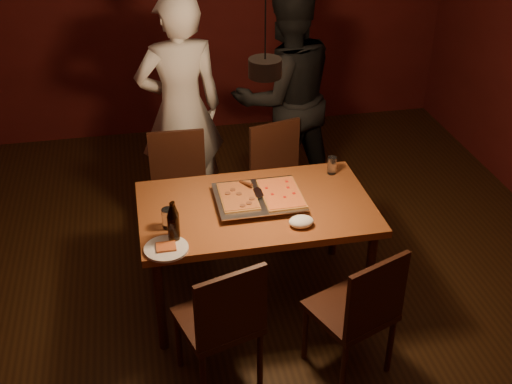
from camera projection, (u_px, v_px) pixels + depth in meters
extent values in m
plane|color=#321F0D|center=(263.00, 315.00, 4.33)|extent=(6.00, 6.00, 0.00)
cube|color=#995026|center=(256.00, 209.00, 4.13)|extent=(1.50, 0.90, 0.05)
cylinder|color=#38190F|center=(160.00, 304.00, 3.90)|extent=(0.06, 0.06, 0.70)
cylinder|color=#38190F|center=(369.00, 277.00, 4.13)|extent=(0.06, 0.06, 0.70)
cylinder|color=#38190F|center=(153.00, 236.00, 4.52)|extent=(0.06, 0.06, 0.70)
cylinder|color=#38190F|center=(335.00, 215.00, 4.75)|extent=(0.06, 0.06, 0.70)
cube|color=#38190F|center=(181.00, 198.00, 4.79)|extent=(0.44, 0.44, 0.04)
cube|color=#38190F|center=(177.00, 158.00, 4.83)|extent=(0.42, 0.05, 0.45)
cube|color=#38190F|center=(285.00, 187.00, 4.93)|extent=(0.51, 0.51, 0.04)
cube|color=#38190F|center=(275.00, 149.00, 4.95)|extent=(0.41, 0.13, 0.45)
cube|color=#38190F|center=(217.00, 321.00, 3.66)|extent=(0.52, 0.52, 0.04)
cube|color=#38190F|center=(231.00, 308.00, 3.39)|extent=(0.41, 0.15, 0.45)
cube|color=#38190F|center=(350.00, 311.00, 3.73)|extent=(0.55, 0.55, 0.04)
cube|color=#38190F|center=(376.00, 297.00, 3.47)|extent=(0.40, 0.19, 0.45)
cube|color=silver|center=(259.00, 199.00, 4.13)|extent=(0.57, 0.47, 0.05)
cube|color=maroon|center=(238.00, 196.00, 4.10)|extent=(0.23, 0.36, 0.02)
cube|color=gold|center=(281.00, 193.00, 4.13)|extent=(0.25, 0.40, 0.02)
cylinder|color=black|center=(174.00, 229.00, 3.74)|extent=(0.07, 0.07, 0.17)
cone|color=black|center=(172.00, 210.00, 3.67)|extent=(0.07, 0.07, 0.09)
cylinder|color=black|center=(174.00, 225.00, 3.79)|extent=(0.06, 0.06, 0.15)
cone|color=black|center=(173.00, 208.00, 3.73)|extent=(0.06, 0.06, 0.08)
cylinder|color=silver|center=(168.00, 218.00, 3.87)|extent=(0.08, 0.08, 0.13)
cylinder|color=silver|center=(332.00, 165.00, 4.44)|extent=(0.06, 0.06, 0.13)
cylinder|color=white|center=(166.00, 249.00, 3.70)|extent=(0.26, 0.26, 0.02)
cube|color=gold|center=(166.00, 247.00, 3.69)|extent=(0.11, 0.09, 0.01)
ellipsoid|color=white|center=(301.00, 221.00, 3.90)|extent=(0.16, 0.12, 0.06)
imported|color=silver|center=(181.00, 110.00, 4.97)|extent=(0.72, 0.52, 1.85)
imported|color=black|center=(285.00, 97.00, 5.19)|extent=(1.02, 0.87, 1.84)
cylinder|color=black|center=(265.00, 68.00, 3.42)|extent=(0.18, 0.18, 0.10)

